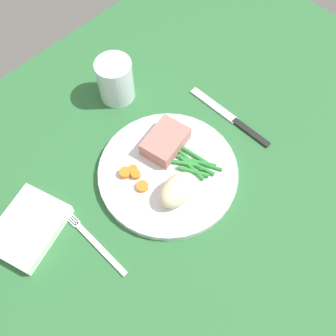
% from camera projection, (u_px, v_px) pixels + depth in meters
% --- Properties ---
extents(dining_table, '(1.20, 0.90, 0.02)m').
position_uv_depth(dining_table, '(177.00, 180.00, 0.75)').
color(dining_table, '#2D6B38').
rests_on(dining_table, ground).
extents(dinner_plate, '(0.27, 0.27, 0.02)m').
position_uv_depth(dinner_plate, '(168.00, 172.00, 0.74)').
color(dinner_plate, white).
rests_on(dinner_plate, dining_table).
extents(meat_portion, '(0.10, 0.08, 0.03)m').
position_uv_depth(meat_portion, '(165.00, 141.00, 0.74)').
color(meat_portion, '#B2756B').
rests_on(meat_portion, dinner_plate).
extents(mashed_potatoes, '(0.08, 0.05, 0.04)m').
position_uv_depth(mashed_potatoes, '(178.00, 190.00, 0.69)').
color(mashed_potatoes, beige).
rests_on(mashed_potatoes, dinner_plate).
extents(carrot_slices, '(0.03, 0.06, 0.01)m').
position_uv_depth(carrot_slices, '(133.00, 176.00, 0.72)').
color(carrot_slices, orange).
rests_on(carrot_slices, dinner_plate).
extents(green_beans, '(0.07, 0.10, 0.01)m').
position_uv_depth(green_beans, '(193.00, 163.00, 0.73)').
color(green_beans, '#2D8C38').
rests_on(green_beans, dinner_plate).
extents(fork, '(0.01, 0.17, 0.00)m').
position_uv_depth(fork, '(95.00, 243.00, 0.68)').
color(fork, silver).
rests_on(fork, dining_table).
extents(knife, '(0.02, 0.20, 0.01)m').
position_uv_depth(knife, '(231.00, 118.00, 0.80)').
color(knife, black).
rests_on(knife, dining_table).
extents(water_glass, '(0.07, 0.07, 0.09)m').
position_uv_depth(water_glass, '(116.00, 82.00, 0.80)').
color(water_glass, silver).
rests_on(water_glass, dining_table).
extents(napkin, '(0.16, 0.14, 0.02)m').
position_uv_depth(napkin, '(28.00, 228.00, 0.68)').
color(napkin, white).
rests_on(napkin, dining_table).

